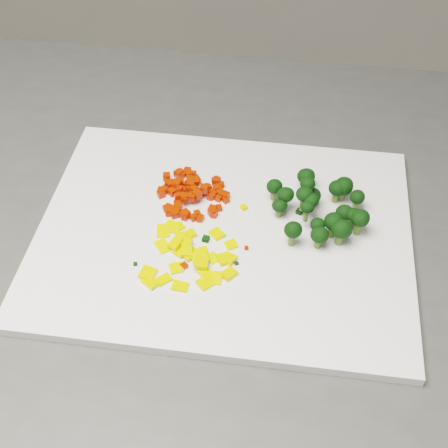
% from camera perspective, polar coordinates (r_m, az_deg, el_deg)
% --- Properties ---
extents(counter_block, '(1.14, 0.82, 0.90)m').
position_cam_1_polar(counter_block, '(1.12, -0.78, -16.20)').
color(counter_block, '#464644').
rests_on(counter_block, ground).
extents(cutting_board, '(0.45, 0.36, 0.01)m').
position_cam_1_polar(cutting_board, '(0.74, 0.00, -0.85)').
color(cutting_board, white).
rests_on(cutting_board, counter_block).
extents(carrot_pile, '(0.10, 0.10, 0.03)m').
position_cam_1_polar(carrot_pile, '(0.77, -3.05, 3.40)').
color(carrot_pile, red).
rests_on(carrot_pile, cutting_board).
extents(pepper_pile, '(0.11, 0.11, 0.02)m').
position_cam_1_polar(pepper_pile, '(0.70, -3.31, -2.69)').
color(pepper_pile, yellow).
rests_on(pepper_pile, cutting_board).
extents(broccoli_pile, '(0.12, 0.12, 0.05)m').
position_cam_1_polar(broccoli_pile, '(0.74, 8.26, 2.03)').
color(broccoli_pile, black).
rests_on(broccoli_pile, cutting_board).
extents(carrot_cube_0, '(0.01, 0.01, 0.01)m').
position_cam_1_polar(carrot_cube_0, '(0.78, -0.64, 3.25)').
color(carrot_cube_0, red).
rests_on(carrot_cube_0, carrot_pile).
extents(carrot_cube_1, '(0.01, 0.01, 0.01)m').
position_cam_1_polar(carrot_cube_1, '(0.75, -3.72, 0.79)').
color(carrot_cube_1, red).
rests_on(carrot_cube_1, carrot_pile).
extents(carrot_cube_2, '(0.01, 0.01, 0.01)m').
position_cam_1_polar(carrot_cube_2, '(0.78, -4.75, 2.94)').
color(carrot_cube_2, red).
rests_on(carrot_cube_2, carrot_pile).
extents(carrot_cube_3, '(0.01, 0.01, 0.01)m').
position_cam_1_polar(carrot_cube_3, '(0.75, -4.55, 0.97)').
color(carrot_cube_3, red).
rests_on(carrot_cube_3, carrot_pile).
extents(carrot_cube_4, '(0.01, 0.01, 0.01)m').
position_cam_1_polar(carrot_cube_4, '(0.79, -0.74, 3.98)').
color(carrot_cube_4, red).
rests_on(carrot_cube_4, carrot_pile).
extents(carrot_cube_5, '(0.01, 0.01, 0.01)m').
position_cam_1_polar(carrot_cube_5, '(0.79, -0.24, 3.59)').
color(carrot_cube_5, red).
rests_on(carrot_cube_5, carrot_pile).
extents(carrot_cube_6, '(0.01, 0.01, 0.01)m').
position_cam_1_polar(carrot_cube_6, '(0.76, -3.60, 2.30)').
color(carrot_cube_6, red).
rests_on(carrot_cube_6, carrot_pile).
extents(carrot_cube_7, '(0.01, 0.01, 0.01)m').
position_cam_1_polar(carrot_cube_7, '(0.75, -1.07, 1.35)').
color(carrot_cube_7, red).
rests_on(carrot_cube_7, carrot_pile).
extents(carrot_cube_8, '(0.01, 0.01, 0.01)m').
position_cam_1_polar(carrot_cube_8, '(0.76, -0.47, 1.48)').
color(carrot_cube_8, red).
rests_on(carrot_cube_8, carrot_pile).
extents(carrot_cube_9, '(0.01, 0.01, 0.01)m').
position_cam_1_polar(carrot_cube_9, '(0.78, -3.17, 4.07)').
color(carrot_cube_9, red).
rests_on(carrot_cube_9, carrot_pile).
extents(carrot_cube_10, '(0.01, 0.01, 0.01)m').
position_cam_1_polar(carrot_cube_10, '(0.78, -2.54, 3.83)').
color(carrot_cube_10, red).
rests_on(carrot_cube_10, carrot_pile).
extents(carrot_cube_11, '(0.01, 0.01, 0.01)m').
position_cam_1_polar(carrot_cube_11, '(0.75, -4.19, 1.31)').
color(carrot_cube_11, red).
rests_on(carrot_cube_11, carrot_pile).
extents(carrot_cube_12, '(0.01, 0.01, 0.01)m').
position_cam_1_polar(carrot_cube_12, '(0.77, -1.11, 2.52)').
color(carrot_cube_12, red).
rests_on(carrot_cube_12, carrot_pile).
extents(carrot_cube_13, '(0.01, 0.01, 0.01)m').
position_cam_1_polar(carrot_cube_13, '(0.77, -3.04, 3.61)').
color(carrot_cube_13, red).
rests_on(carrot_cube_13, carrot_pile).
extents(carrot_cube_14, '(0.01, 0.01, 0.01)m').
position_cam_1_polar(carrot_cube_14, '(0.80, -4.19, 4.61)').
color(carrot_cube_14, red).
rests_on(carrot_cube_14, carrot_pile).
extents(carrot_cube_15, '(0.01, 0.01, 0.01)m').
position_cam_1_polar(carrot_cube_15, '(0.78, -4.04, 2.87)').
color(carrot_cube_15, red).
rests_on(carrot_cube_15, carrot_pile).
extents(carrot_cube_16, '(0.01, 0.01, 0.01)m').
position_cam_1_polar(carrot_cube_16, '(0.79, -3.35, 3.62)').
color(carrot_cube_16, red).
rests_on(carrot_cube_16, carrot_pile).
extents(carrot_cube_17, '(0.01, 0.01, 0.01)m').
position_cam_1_polar(carrot_cube_17, '(0.74, -2.15, 0.57)').
color(carrot_cube_17, red).
rests_on(carrot_cube_17, carrot_pile).
extents(carrot_cube_18, '(0.01, 0.01, 0.01)m').
position_cam_1_polar(carrot_cube_18, '(0.78, -5.80, 2.73)').
color(carrot_cube_18, red).
rests_on(carrot_cube_18, carrot_pile).
extents(carrot_cube_19, '(0.01, 0.01, 0.01)m').
position_cam_1_polar(carrot_cube_19, '(0.79, -4.61, 3.38)').
color(carrot_cube_19, red).
rests_on(carrot_cube_19, carrot_pile).
extents(carrot_cube_20, '(0.01, 0.01, 0.01)m').
position_cam_1_polar(carrot_cube_20, '(0.77, -0.95, 2.76)').
color(carrot_cube_20, red).
rests_on(carrot_cube_20, carrot_pile).
extents(carrot_cube_21, '(0.01, 0.01, 0.01)m').
position_cam_1_polar(carrot_cube_21, '(0.76, -5.33, 1.49)').
color(carrot_cube_21, red).
rests_on(carrot_cube_21, carrot_pile).
extents(carrot_cube_22, '(0.01, 0.01, 0.01)m').
position_cam_1_polar(carrot_cube_22, '(0.78, -4.14, 2.95)').
color(carrot_cube_22, red).
rests_on(carrot_cube_22, carrot_pile).
extents(carrot_cube_23, '(0.01, 0.01, 0.01)m').
position_cam_1_polar(carrot_cube_23, '(0.76, -3.64, 2.48)').
color(carrot_cube_23, red).
rests_on(carrot_cube_23, carrot_pile).
extents(carrot_cube_24, '(0.01, 0.01, 0.01)m').
position_cam_1_polar(carrot_cube_24, '(0.77, -2.77, 3.18)').
color(carrot_cube_24, red).
rests_on(carrot_cube_24, carrot_pile).
extents(carrot_cube_25, '(0.01, 0.01, 0.01)m').
position_cam_1_polar(carrot_cube_25, '(0.77, -2.34, 2.98)').
color(carrot_cube_25, red).
rests_on(carrot_cube_25, carrot_pile).
extents(carrot_cube_26, '(0.01, 0.01, 0.01)m').
position_cam_1_polar(carrot_cube_26, '(0.77, -4.06, 3.23)').
color(carrot_cube_26, red).
rests_on(carrot_cube_26, carrot_pile).
extents(carrot_cube_27, '(0.01, 0.01, 0.01)m').
position_cam_1_polar(carrot_cube_27, '(0.80, -3.99, 4.74)').
color(carrot_cube_27, red).
rests_on(carrot_cube_27, carrot_pile).
extents(carrot_cube_28, '(0.01, 0.01, 0.01)m').
position_cam_1_polar(carrot_cube_28, '(0.78, -4.35, 3.67)').
color(carrot_cube_28, red).
rests_on(carrot_cube_28, carrot_pile).
extents(carrot_cube_29, '(0.01, 0.01, 0.01)m').
position_cam_1_polar(carrot_cube_29, '(0.80, -2.77, 4.57)').
color(carrot_cube_29, red).
rests_on(carrot_cube_29, carrot_pile).
extents(carrot_cube_30, '(0.01, 0.01, 0.01)m').
position_cam_1_polar(carrot_cube_30, '(0.76, -4.22, 1.54)').
color(carrot_cube_30, red).
rests_on(carrot_cube_30, carrot_pile).
extents(carrot_cube_31, '(0.01, 0.01, 0.01)m').
position_cam_1_polar(carrot_cube_31, '(0.75, -3.57, 0.76)').
color(carrot_cube_31, red).
rests_on(carrot_cube_31, carrot_pile).
extents(carrot_cube_32, '(0.01, 0.01, 0.01)m').
position_cam_1_polar(carrot_cube_32, '(0.75, -4.99, 1.19)').
color(carrot_cube_32, red).
rests_on(carrot_cube_32, carrot_pile).
extents(carrot_cube_33, '(0.01, 0.01, 0.01)m').
position_cam_1_polar(carrot_cube_33, '(0.78, -1.68, 3.28)').
color(carrot_cube_33, red).
rests_on(carrot_cube_33, carrot_pile).
extents(carrot_cube_34, '(0.01, 0.01, 0.01)m').
position_cam_1_polar(carrot_cube_34, '(0.77, -0.49, 2.34)').
color(carrot_cube_34, red).
rests_on(carrot_cube_34, carrot_pile).
extents(carrot_cube_35, '(0.01, 0.01, 0.01)m').
position_cam_1_polar(carrot_cube_35, '(0.75, -4.50, 0.98)').
color(carrot_cube_35, red).
rests_on(carrot_cube_35, carrot_pile).
extents(carrot_cube_36, '(0.01, 0.01, 0.01)m').
position_cam_1_polar(carrot_cube_36, '(0.77, -4.12, 2.49)').
color(carrot_cube_36, red).
rests_on(carrot_cube_36, carrot_pile).
extents(carrot_cube_37, '(0.01, 0.01, 0.01)m').
position_cam_1_polar(carrot_cube_37, '(0.76, -4.30, 2.55)').
color(carrot_cube_37, red).
rests_on(carrot_cube_37, carrot_pile).
extents(carrot_cube_38, '(0.01, 0.01, 0.01)m').
position_cam_1_polar(carrot_cube_38, '(0.78, -1.45, 3.32)').
color(carrot_cube_38, red).
rests_on(carrot_cube_38, carrot_pile).
extents(carrot_cube_39, '(0.01, 0.01, 0.01)m').
position_cam_1_polar(carrot_cube_39, '(0.80, -5.27, 4.33)').
color(carrot_cube_39, red).
rests_on(carrot_cube_39, carrot_pile).
extents(carrot_cube_40, '(0.01, 0.01, 0.01)m').
position_cam_1_polar(carrot_cube_40, '(0.77, 0.17, 2.21)').
color(carrot_cube_40, red).
rests_on(carrot_cube_40, carrot_pile).
extents(carrot_cube_41, '(0.01, 0.01, 0.01)m').
position_cam_1_polar(carrot_cube_41, '(0.79, -0.70, 3.94)').
color(carrot_cube_41, red).
rests_on(carrot_cube_41, carrot_pile).
extents(carrot_cube_42, '(0.01, 0.01, 0.01)m').
position_cam_1_polar(carrot_cube_42, '(0.80, -3.21, 4.55)').
color(carrot_cube_42, red).
rests_on(carrot_cube_42, carrot_pile).
extents(carrot_cube_43, '(0.01, 0.01, 0.01)m').
position_cam_1_polar(carrot_cube_43, '(0.77, -3.18, 3.73)').
color(carrot_cube_43, red).
rests_on(carrot_cube_43, carrot_pile).
extents(carrot_cube_44, '(0.01, 0.01, 0.01)m').
position_cam_1_polar(carrot_cube_44, '(0.77, 0.09, 2.59)').
color(carrot_cube_44, red).
rests_on(carrot_cube_44, carrot_pile).
extents(carrot_cube_45, '(0.01, 0.01, 0.01)m').
position_cam_1_polar(carrot_cube_45, '(0.80, -3.81, 4.53)').
color(carrot_cube_45, red).
rests_on(carrot_cube_45, carrot_pile).
extents(carrot_cube_46, '(0.01, 0.01, 0.01)m').
position_cam_1_polar(carrot_cube_46, '(0.78, -3.73, 3.08)').
color(carrot_cube_46, red).
rests_on(carrot_cube_46, carrot_pile).
extents(carrot_cube_47, '(0.01, 0.01, 0.01)m').
position_cam_1_polar(carrot_cube_47, '(0.78, -5.51, 3.07)').
color(carrot_cube_47, red).
rests_on(carrot_cube_47, carrot_pile).
extents(carrot_cube_48, '(0.01, 0.01, 0.01)m').
position_cam_1_polar(carrot_cube_48, '(0.79, -2.54, 4.03)').
color(carrot_cube_48, red).
rests_on(carrot_cube_48, carrot_pile).
extents(carrot_cube_49, '(0.01, 0.01, 0.01)m').
position_cam_1_polar(carrot_cube_49, '(0.76, -4.26, 2.01)').
color(carrot_cube_49, red).
rests_on(carrot_cube_49, carrot_pile).
extents(carrot_cube_50, '(0.01, 0.01, 0.01)m').
position_cam_1_polar(carrot_cube_50, '(0.74, -2.26, 0.46)').
color(carrot_cube_50, red).
rests_on(carrot_cube_50, carrot_pile).
extents(carrot_cube_51, '(0.01, 0.01, 0.01)m').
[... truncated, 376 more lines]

